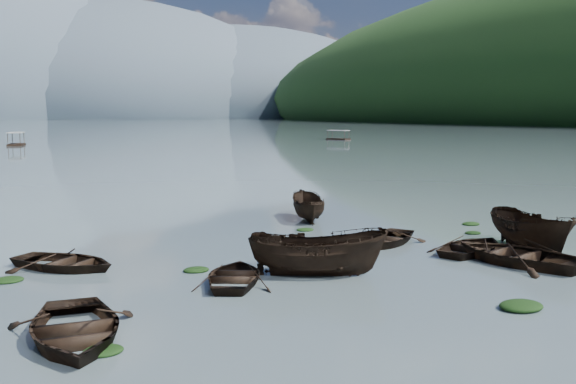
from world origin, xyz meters
name	(u,v)px	position (x,y,z in m)	size (l,w,h in m)	color
ground_plane	(450,298)	(0.00, 0.00, 0.00)	(2400.00, 2400.00, 0.00)	slate
haze_mtn_c	(110,118)	(140.00, 900.00, 0.00)	(520.00, 520.00, 260.00)	#475666
haze_mtn_d	(233,118)	(320.00, 900.00, 0.00)	(520.00, 520.00, 220.00)	#475666
rowboat_0	(74,340)	(-11.09, 1.01, 0.00)	(3.41, 4.77, 0.99)	black
rowboat_1	(236,282)	(-5.40, 4.63, 0.00)	(2.74, 3.83, 0.79)	black
rowboat_2	(318,275)	(-2.45, 4.21, 0.00)	(1.86, 4.94, 1.91)	black
rowboat_3	(517,263)	(5.45, 2.70, 0.00)	(3.66, 5.13, 1.06)	black
rowboat_4	(473,252)	(5.19, 4.94, 0.00)	(2.89, 4.05, 0.84)	black
rowboat_5	(531,250)	(7.66, 4.20, 0.00)	(1.89, 5.04, 1.94)	black
rowboat_6	(65,268)	(-10.50, 9.10, 0.00)	(3.01, 4.22, 0.87)	black
rowboat_7	(383,244)	(2.76, 7.93, 0.00)	(3.01, 4.22, 0.87)	black
rowboat_8	(307,220)	(2.61, 15.11, 0.00)	(1.59, 4.24, 1.64)	black
weed_clump_0	(103,353)	(-10.56, -0.20, 0.00)	(0.98, 0.80, 0.21)	black
weed_clump_1	(196,271)	(-6.19, 6.63, 0.00)	(0.96, 0.76, 0.21)	black
weed_clump_2	(521,309)	(1.17, -1.80, 0.00)	(1.37, 1.09, 0.30)	black
weed_clump_3	(473,234)	(8.02, 8.19, 0.00)	(0.80, 0.68, 0.18)	black
weed_clump_5	(8,282)	(-12.46, 7.93, 0.00)	(1.03, 0.83, 0.22)	black
weed_clump_6	(305,230)	(1.08, 12.32, 0.00)	(0.87, 0.73, 0.18)	black
weed_clump_7	(471,225)	(9.59, 10.15, 0.00)	(0.97, 0.77, 0.21)	black
pontoon_centre	(16,146)	(-8.55, 110.00, 0.00)	(2.51, 6.02, 2.31)	black
pontoon_right	(338,140)	(57.12, 108.69, 0.00)	(2.18, 5.23, 2.00)	black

